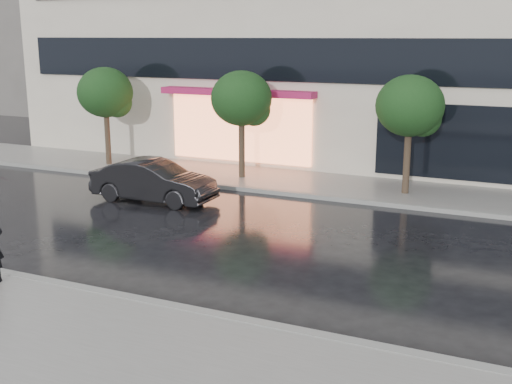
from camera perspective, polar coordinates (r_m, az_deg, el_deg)
The scene contains 10 objects.
ground at distance 13.91m, azimuth -8.07°, elevation -8.34°, with size 120.00×120.00×0.00m, color black.
sidewalk_near at distance 11.54m, azimuth -16.98°, elevation -13.35°, with size 60.00×4.50×0.12m, color slate.
sidewalk_far at distance 22.79m, azimuth 5.83°, elevation 0.66°, with size 60.00×3.50×0.12m, color slate.
curb_near at distance 13.12m, azimuth -10.45°, elevation -9.51°, with size 60.00×0.25×0.14m, color gray.
curb_far at distance 21.18m, azimuth 4.30°, elevation -0.29°, with size 60.00×0.25×0.14m, color gray.
bg_building_left at distance 50.82m, azimuth -19.72°, elevation 13.91°, with size 14.00×10.00×12.00m, color #59544F.
tree_far_west at distance 26.36m, azimuth -13.11°, elevation 8.46°, with size 2.20×2.20×3.99m.
tree_mid_west at distance 23.21m, azimuth -1.13°, elevation 8.14°, with size 2.20×2.20×3.99m.
tree_mid_east at distance 21.33m, azimuth 13.69°, elevation 7.25°, with size 2.20×2.20×3.99m.
parked_car at distance 20.72m, azimuth -9.10°, elevation 0.97°, with size 1.42×4.06×1.34m, color black.
Camera 1 is at (7.04, -10.80, 5.21)m, focal length 45.00 mm.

